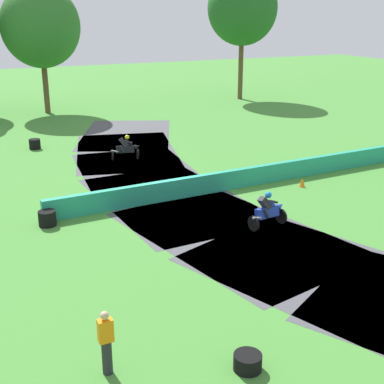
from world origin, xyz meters
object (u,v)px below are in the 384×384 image
tire_stack_near (35,144)px  tire_stack_mid_b (248,362)px  track_marshal (106,343)px  traffic_cone (302,182)px  motorcycle_lead_black (126,148)px  tire_stack_mid_a (47,218)px  motorcycle_chase_blue (268,210)px

tire_stack_near → tire_stack_mid_b: (0.85, -23.49, -0.10)m
tire_stack_mid_b → tire_stack_near: bearing=92.1°
track_marshal → traffic_cone: size_ratio=3.70×
traffic_cone → track_marshal: bearing=-142.9°
motorcycle_lead_black → tire_stack_mid_b: (-3.41, -18.88, -0.45)m
track_marshal → tire_stack_mid_a: bearing=87.1°
traffic_cone → motorcycle_chase_blue: bearing=-140.5°
motorcycle_lead_black → track_marshal: size_ratio=1.05×
motorcycle_lead_black → traffic_cone: 10.19m
motorcycle_chase_blue → track_marshal: track_marshal is taller
motorcycle_lead_black → tire_stack_mid_a: (-5.93, -7.95, -0.35)m
tire_stack_mid_a → tire_stack_mid_b: bearing=-77.0°
motorcycle_lead_black → track_marshal: 18.74m
tire_stack_mid_b → traffic_cone: 14.18m
motorcycle_chase_blue → traffic_cone: bearing=39.5°
motorcycle_chase_blue → tire_stack_mid_a: (-7.75, 3.73, -0.35)m
motorcycle_chase_blue → traffic_cone: (4.15, 3.43, -0.43)m
tire_stack_mid_b → track_marshal: bearing=157.0°
track_marshal → traffic_cone: bearing=37.1°
tire_stack_near → tire_stack_mid_b: bearing=-87.9°
tire_stack_mid_a → track_marshal: size_ratio=0.42×
motorcycle_lead_black → tire_stack_mid_b: motorcycle_lead_black is taller
tire_stack_near → traffic_cone: 16.43m
motorcycle_chase_blue → tire_stack_mid_b: 8.92m
motorcycle_lead_black → tire_stack_mid_a: 9.92m
motorcycle_chase_blue → tire_stack_near: bearing=110.5°
track_marshal → traffic_cone: (12.39, 9.36, -0.60)m
tire_stack_near → track_marshal: track_marshal is taller
tire_stack_mid_a → traffic_cone: size_ratio=1.56×
tire_stack_mid_b → track_marshal: track_marshal is taller
motorcycle_chase_blue → track_marshal: bearing=-144.2°
motorcycle_lead_black → motorcycle_chase_blue: size_ratio=1.02×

